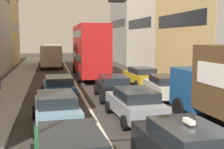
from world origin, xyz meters
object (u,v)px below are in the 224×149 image
at_px(hatchback_centre_lane_third, 113,86).
at_px(bus_far_queue_secondary, 52,54).
at_px(wagon_right_lane_far, 141,76).
at_px(sedan_centre_lane_second, 135,103).
at_px(bus_mid_queue_primary, 89,49).
at_px(sedan_left_lane_third, 58,87).
at_px(wagon_left_lane_second, 56,108).
at_px(sedan_right_lane_behind_truck, 165,86).
at_px(traffic_light_pole, 7,42).
at_px(taxi_centre_lane_front, 185,147).

xyz_separation_m(hatchback_centre_lane_third, bus_far_queue_secondary, (-3.67, 21.80, 0.96)).
height_order(hatchback_centre_lane_third, wagon_right_lane_far, same).
xyz_separation_m(sedan_centre_lane_second, bus_mid_queue_primary, (-0.11, 15.41, 2.03)).
height_order(hatchback_centre_lane_third, bus_far_queue_secondary, bus_far_queue_secondary).
height_order(hatchback_centre_lane_third, sedan_left_lane_third, same).
bearing_deg(hatchback_centre_lane_third, bus_far_queue_secondary, 11.40).
bearing_deg(sedan_left_lane_third, hatchback_centre_lane_third, -100.98).
height_order(bus_mid_queue_primary, bus_far_queue_secondary, bus_mid_queue_primary).
distance_m(sedan_centre_lane_second, bus_mid_queue_primary, 15.55).
relative_size(sedan_left_lane_third, bus_mid_queue_primary, 0.42).
distance_m(wagon_right_lane_far, bus_mid_queue_primary, 7.05).
relative_size(wagon_left_lane_second, sedan_right_lane_behind_truck, 1.00).
relative_size(sedan_right_lane_behind_truck, bus_mid_queue_primary, 0.42).
bearing_deg(hatchback_centre_lane_third, sedan_centre_lane_second, -178.39).
distance_m(wagon_right_lane_far, bus_far_queue_secondary, 18.55).
bearing_deg(bus_mid_queue_primary, wagon_right_lane_far, -148.42).
distance_m(hatchback_centre_lane_third, bus_mid_queue_primary, 10.63).
distance_m(traffic_light_pole, wagon_right_lane_far, 19.50).
xyz_separation_m(taxi_centre_lane_front, sedan_right_lane_behind_truck, (3.43, 10.06, -0.00)).
relative_size(taxi_centre_lane_front, hatchback_centre_lane_third, 1.01).
distance_m(wagon_left_lane_second, hatchback_centre_lane_third, 6.40).
height_order(traffic_light_pole, hatchback_centre_lane_third, traffic_light_pole).
bearing_deg(wagon_right_lane_far, sedan_centre_lane_second, 157.60).
bearing_deg(hatchback_centre_lane_third, wagon_left_lane_second, 146.70).
bearing_deg(bus_far_queue_secondary, traffic_light_pole, 179.67).
relative_size(traffic_light_pole, wagon_left_lane_second, 1.25).
height_order(traffic_light_pole, bus_mid_queue_primary, traffic_light_pole).
distance_m(sedan_right_lane_behind_truck, bus_mid_queue_primary, 11.76).
xyz_separation_m(traffic_light_pole, bus_mid_queue_primary, (4.45, 23.34, -0.99)).
bearing_deg(wagon_left_lane_second, sedan_centre_lane_second, -89.26).
bearing_deg(sedan_right_lane_behind_truck, traffic_light_pole, 151.42).
bearing_deg(bus_mid_queue_primary, sedan_right_lane_behind_truck, -162.37).
bearing_deg(wagon_left_lane_second, traffic_light_pole, 170.11).
bearing_deg(wagon_right_lane_far, traffic_light_pole, 152.54).
distance_m(sedan_left_lane_third, sedan_right_lane_behind_truck, 6.77).
bearing_deg(bus_far_queue_secondary, bus_mid_queue_primary, -161.53).
height_order(sedan_right_lane_behind_truck, bus_far_queue_secondary, bus_far_queue_secondary).
height_order(wagon_right_lane_far, bus_far_queue_secondary, bus_far_queue_secondary).
height_order(wagon_left_lane_second, bus_far_queue_secondary, bus_far_queue_secondary).
height_order(taxi_centre_lane_front, bus_mid_queue_primary, bus_mid_queue_primary).
xyz_separation_m(sedan_right_lane_behind_truck, bus_far_queue_secondary, (-6.92, 22.45, 0.96)).
height_order(wagon_left_lane_second, bus_mid_queue_primary, bus_mid_queue_primary).
xyz_separation_m(bus_mid_queue_primary, bus_far_queue_secondary, (-3.54, 11.37, -1.07)).
xyz_separation_m(traffic_light_pole, hatchback_centre_lane_third, (4.58, 12.91, -3.02)).
height_order(wagon_left_lane_second, wagon_right_lane_far, same).
height_order(traffic_light_pole, wagon_left_lane_second, traffic_light_pole).
bearing_deg(traffic_light_pole, sedan_centre_lane_second, 60.08).
bearing_deg(sedan_centre_lane_second, bus_mid_queue_primary, -2.15).
bearing_deg(sedan_centre_lane_second, taxi_centre_lane_front, 175.78).
distance_m(traffic_light_pole, sedan_right_lane_behind_truck, 14.86).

